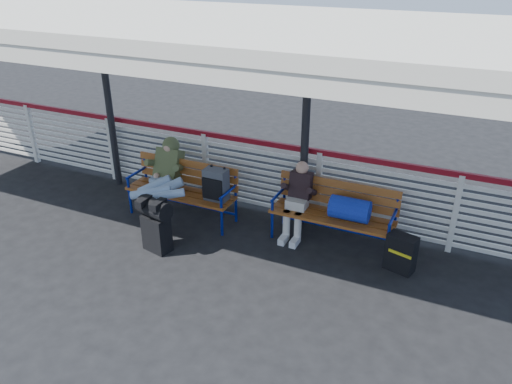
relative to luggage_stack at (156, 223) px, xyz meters
The scene contains 9 objects.
ground 0.51m from the luggage_stack, 136.07° to the right, with size 60.00×60.00×0.00m, color black.
fence 1.75m from the luggage_stack, 95.76° to the left, with size 12.08×0.08×1.24m.
canopy 2.69m from the luggage_stack, 104.03° to the left, with size 12.60×3.60×3.16m.
luggage_stack is the anchor object (origin of this frame).
bench_left 1.04m from the luggage_stack, 87.84° to the left, with size 1.80×0.56×0.97m.
bench_right 2.66m from the luggage_stack, 28.37° to the left, with size 1.80×0.56×0.92m.
traveler_man 0.81m from the luggage_stack, 116.70° to the left, with size 0.94×1.64×0.77m.
companion_person 2.09m from the luggage_stack, 36.88° to the left, with size 0.32×0.66×1.15m.
suitcase_side 3.41m from the luggage_stack, 16.26° to the left, with size 0.43×0.33×0.53m.
Camera 1 is at (4.05, -4.81, 3.93)m, focal length 35.00 mm.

